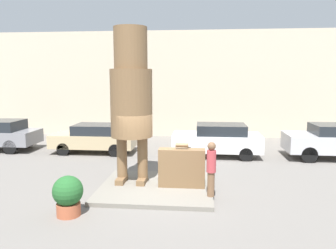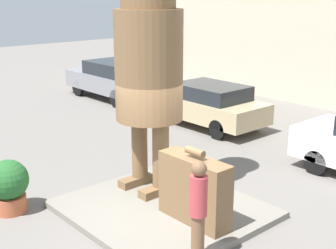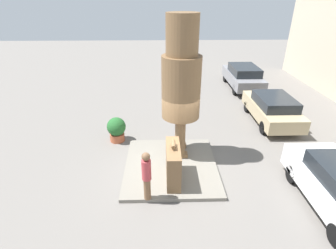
# 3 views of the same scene
# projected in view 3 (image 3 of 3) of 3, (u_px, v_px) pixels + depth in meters

# --- Properties ---
(ground_plane) EXTENTS (60.00, 60.00, 0.00)m
(ground_plane) POSITION_uv_depth(u_px,v_px,m) (171.00, 167.00, 9.92)
(ground_plane) COLOR slate
(pedestal) EXTENTS (3.72, 3.42, 0.13)m
(pedestal) POSITION_uv_depth(u_px,v_px,m) (171.00, 166.00, 9.89)
(pedestal) COLOR slate
(pedestal) RESTS_ON ground_plane
(statue_figure) EXTENTS (1.42, 1.42, 5.24)m
(statue_figure) POSITION_uv_depth(u_px,v_px,m) (181.00, 79.00, 9.29)
(statue_figure) COLOR brown
(statue_figure) RESTS_ON pedestal
(giant_suitcase) EXTENTS (1.53, 0.46, 1.46)m
(giant_suitcase) POSITION_uv_depth(u_px,v_px,m) (173.00, 164.00, 8.82)
(giant_suitcase) COLOR brown
(giant_suitcase) RESTS_ON pedestal
(tourist) EXTENTS (0.29, 0.29, 1.68)m
(tourist) POSITION_uv_depth(u_px,v_px,m) (147.00, 174.00, 7.84)
(tourist) COLOR brown
(tourist) RESTS_ON pedestal
(parked_car_grey) EXTENTS (4.54, 1.84, 1.56)m
(parked_car_grey) POSITION_uv_depth(u_px,v_px,m) (243.00, 76.00, 17.88)
(parked_car_grey) COLOR gray
(parked_car_grey) RESTS_ON ground_plane
(parked_car_tan) EXTENTS (4.12, 1.79, 1.42)m
(parked_car_tan) POSITION_uv_depth(u_px,v_px,m) (272.00, 108.00, 13.10)
(parked_car_tan) COLOR tan
(parked_car_tan) RESTS_ON ground_plane
(planter_pot) EXTENTS (0.82, 0.82, 1.11)m
(planter_pot) POSITION_uv_depth(u_px,v_px,m) (117.00, 129.00, 11.47)
(planter_pot) COLOR #AD5638
(planter_pot) RESTS_ON ground_plane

